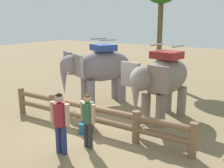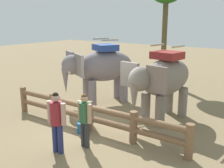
{
  "view_description": "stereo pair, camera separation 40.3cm",
  "coord_description": "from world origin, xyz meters",
  "px_view_note": "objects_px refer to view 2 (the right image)",
  "views": [
    {
      "loc": [
        5.38,
        -6.89,
        3.82
      ],
      "look_at": [
        0.0,
        1.36,
        1.4
      ],
      "focal_mm": 42.62,
      "sensor_mm": 36.0,
      "label": 1
    },
    {
      "loc": [
        5.71,
        -6.66,
        3.82
      ],
      "look_at": [
        0.0,
        1.36,
        1.4
      ],
      "focal_mm": 42.62,
      "sensor_mm": 36.0,
      "label": 2
    }
  ],
  "objects_px": {
    "elephant_near_left": "(101,67)",
    "elephant_center": "(163,79)",
    "tourist_woman_in_black": "(57,118)",
    "feed_bucket": "(83,128)",
    "log_fence": "(89,114)",
    "tourist_man_in_blue": "(85,117)"
  },
  "relations": [
    {
      "from": "tourist_woman_in_black",
      "to": "tourist_man_in_blue",
      "type": "distance_m",
      "value": 0.84
    },
    {
      "from": "log_fence",
      "to": "tourist_man_in_blue",
      "type": "bearing_deg",
      "value": -55.47
    },
    {
      "from": "elephant_near_left",
      "to": "feed_bucket",
      "type": "relative_size",
      "value": 8.91
    },
    {
      "from": "log_fence",
      "to": "elephant_center",
      "type": "height_order",
      "value": "elephant_center"
    },
    {
      "from": "elephant_center",
      "to": "feed_bucket",
      "type": "xyz_separation_m",
      "value": [
        -1.69,
        -2.62,
        -1.44
      ]
    },
    {
      "from": "log_fence",
      "to": "elephant_near_left",
      "type": "distance_m",
      "value": 3.38
    },
    {
      "from": "log_fence",
      "to": "tourist_woman_in_black",
      "type": "height_order",
      "value": "tourist_woman_in_black"
    },
    {
      "from": "log_fence",
      "to": "tourist_woman_in_black",
      "type": "distance_m",
      "value": 1.84
    },
    {
      "from": "elephant_near_left",
      "to": "feed_bucket",
      "type": "height_order",
      "value": "elephant_near_left"
    },
    {
      "from": "elephant_center",
      "to": "tourist_woman_in_black",
      "type": "bearing_deg",
      "value": -108.54
    },
    {
      "from": "elephant_center",
      "to": "feed_bucket",
      "type": "relative_size",
      "value": 8.81
    },
    {
      "from": "elephant_near_left",
      "to": "elephant_center",
      "type": "distance_m",
      "value": 3.31
    },
    {
      "from": "log_fence",
      "to": "tourist_man_in_blue",
      "type": "relative_size",
      "value": 4.36
    },
    {
      "from": "elephant_center",
      "to": "feed_bucket",
      "type": "height_order",
      "value": "elephant_center"
    },
    {
      "from": "tourist_woman_in_black",
      "to": "tourist_man_in_blue",
      "type": "height_order",
      "value": "tourist_woman_in_black"
    },
    {
      "from": "elephant_near_left",
      "to": "elephant_center",
      "type": "height_order",
      "value": "elephant_near_left"
    },
    {
      "from": "tourist_woman_in_black",
      "to": "feed_bucket",
      "type": "height_order",
      "value": "tourist_woman_in_black"
    },
    {
      "from": "log_fence",
      "to": "elephant_near_left",
      "type": "height_order",
      "value": "elephant_near_left"
    },
    {
      "from": "elephant_near_left",
      "to": "tourist_man_in_blue",
      "type": "height_order",
      "value": "elephant_near_left"
    },
    {
      "from": "tourist_woman_in_black",
      "to": "log_fence",
      "type": "bearing_deg",
      "value": 99.46
    },
    {
      "from": "elephant_center",
      "to": "tourist_woman_in_black",
      "type": "xyz_separation_m",
      "value": [
        -1.36,
        -4.07,
        -0.57
      ]
    },
    {
      "from": "elephant_near_left",
      "to": "tourist_woman_in_black",
      "type": "xyz_separation_m",
      "value": [
        1.91,
        -4.54,
        -0.61
      ]
    }
  ]
}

